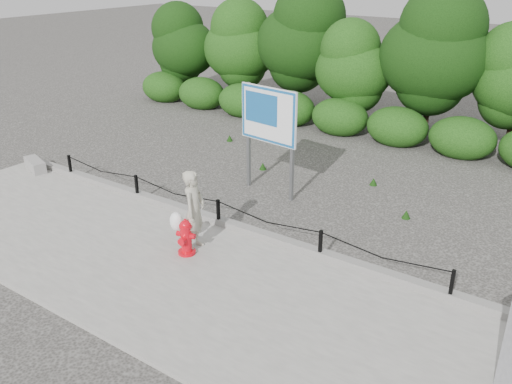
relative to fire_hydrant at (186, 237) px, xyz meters
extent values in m
plane|color=#2D2B28|center=(-0.26, 1.34, -0.44)|extent=(90.00, 90.00, 0.00)
cube|color=gray|center=(-0.26, -0.66, -0.40)|extent=(14.00, 4.00, 0.08)
cube|color=slate|center=(-0.26, 1.39, -0.29)|extent=(14.00, 0.22, 0.14)
cube|color=black|center=(-5.26, 1.34, -0.06)|extent=(0.06, 0.06, 0.60)
cube|color=black|center=(-2.76, 1.34, -0.06)|extent=(0.06, 0.06, 0.60)
cube|color=black|center=(-0.26, 1.34, -0.06)|extent=(0.06, 0.06, 0.60)
cube|color=black|center=(2.24, 1.34, -0.06)|extent=(0.06, 0.06, 0.60)
cube|color=black|center=(4.74, 1.34, -0.06)|extent=(0.06, 0.06, 0.60)
cylinder|color=black|center=(-4.01, 1.34, 0.16)|extent=(2.50, 0.02, 0.02)
cylinder|color=black|center=(-1.51, 1.34, 0.16)|extent=(2.50, 0.02, 0.02)
cylinder|color=black|center=(0.99, 1.34, 0.16)|extent=(2.50, 0.02, 0.02)
cylinder|color=black|center=(3.49, 1.34, 0.16)|extent=(2.50, 0.02, 0.02)
cylinder|color=black|center=(-8.76, 9.94, 0.50)|extent=(0.18, 0.18, 1.88)
ellipsoid|color=#1C4710|center=(-8.76, 9.94, 1.82)|extent=(2.78, 2.41, 3.01)
cylinder|color=black|center=(-6.26, 10.34, 0.56)|extent=(0.18, 0.18, 1.99)
ellipsoid|color=#1C4710|center=(-6.26, 10.34, 1.95)|extent=(2.94, 2.55, 3.18)
cylinder|color=black|center=(-3.76, 10.74, 0.72)|extent=(0.18, 0.18, 2.32)
ellipsoid|color=#1C4710|center=(-3.76, 10.74, 2.34)|extent=(3.43, 2.97, 3.71)
cylinder|color=black|center=(-1.26, 9.94, 0.45)|extent=(0.18, 0.18, 1.78)
ellipsoid|color=#1C4710|center=(-1.26, 9.94, 1.70)|extent=(2.64, 2.28, 2.85)
cylinder|color=black|center=(1.24, 10.34, 0.73)|extent=(0.18, 0.18, 2.34)
ellipsoid|color=#1C4710|center=(1.24, 10.34, 2.37)|extent=(3.47, 3.00, 3.75)
cylinder|color=black|center=(3.74, 10.74, 0.48)|extent=(0.18, 0.18, 1.84)
cylinder|color=red|center=(0.00, 0.01, -0.33)|extent=(0.42, 0.42, 0.06)
cylinder|color=red|center=(0.00, 0.01, -0.04)|extent=(0.26, 0.26, 0.53)
cylinder|color=red|center=(0.00, 0.01, 0.25)|extent=(0.30, 0.30, 0.05)
ellipsoid|color=red|center=(0.00, 0.01, 0.28)|extent=(0.27, 0.27, 0.17)
cylinder|color=red|center=(0.00, 0.01, 0.37)|extent=(0.07, 0.07, 0.05)
cylinder|color=red|center=(-0.14, -0.02, 0.05)|extent=(0.12, 0.13, 0.11)
cylinder|color=red|center=(0.14, 0.04, 0.05)|extent=(0.12, 0.13, 0.11)
cylinder|color=red|center=(0.03, -0.14, -0.01)|extent=(0.17, 0.15, 0.15)
cylinder|color=slate|center=(-0.03, -0.12, -0.09)|extent=(0.01, 0.05, 0.11)
imported|color=#ABA692|center=(0.00, 0.28, 0.47)|extent=(0.56, 0.69, 1.66)
ellipsoid|color=white|center=(-0.35, 0.13, 0.19)|extent=(0.30, 0.23, 0.40)
cube|color=gray|center=(-6.46, 1.09, -0.21)|extent=(0.99, 0.60, 0.30)
cube|color=slate|center=(-1.13, 3.70, 0.90)|extent=(0.09, 0.09, 2.68)
cube|color=slate|center=(0.27, 3.52, 0.90)|extent=(0.09, 0.09, 2.68)
cube|color=white|center=(-0.44, 3.56, 1.57)|extent=(1.67, 0.28, 1.34)
cube|color=#145697|center=(-0.44, 3.52, 1.57)|extent=(1.63, 0.23, 1.30)
cube|color=#145697|center=(-0.64, 3.54, 1.71)|extent=(1.00, 0.14, 0.74)
camera|label=1|loc=(6.42, -6.88, 5.01)|focal=38.00mm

